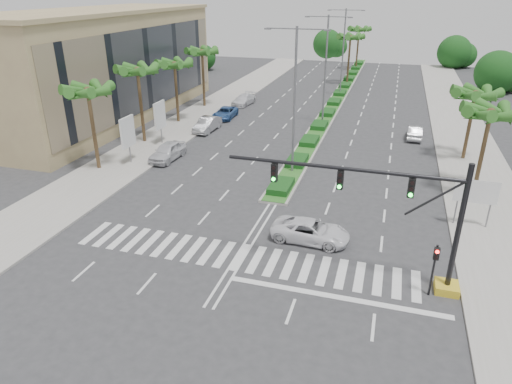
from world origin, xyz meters
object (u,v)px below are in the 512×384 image
car_parked_c (225,113)px  car_crossing (311,231)px  car_parked_a (168,151)px  car_parked_d (244,100)px  car_right (415,132)px  car_parked_b (207,124)px

car_parked_c → car_crossing: car_crossing is taller
car_parked_a → car_parked_c: 15.27m
car_parked_c → car_parked_a: bearing=-92.1°
car_parked_d → car_crossing: car_parked_d is taller
car_crossing → car_right: 25.16m
car_parked_c → car_crossing: (15.43, -26.11, 0.02)m
car_parked_a → car_right: 25.82m
car_parked_b → car_right: (22.05, 3.84, -0.08)m
car_parked_a → car_right: size_ratio=1.13×
car_parked_b → car_crossing: bearing=-50.7°
car_parked_a → car_parked_d: (0.00, 22.58, -0.11)m
car_parked_b → car_crossing: size_ratio=0.95×
car_parked_c → car_parked_d: size_ratio=0.99×
car_parked_c → car_crossing: size_ratio=0.97×
car_right → car_crossing: bearing=76.9°
car_crossing → car_parked_d: bearing=27.5°
car_parked_a → car_parked_b: 9.60m
car_crossing → car_right: car_right is taller
car_parked_a → car_parked_c: size_ratio=0.99×
car_parked_a → car_crossing: 18.85m
car_parked_c → car_parked_d: bearing=87.9°
car_parked_a → car_parked_b: size_ratio=1.01×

